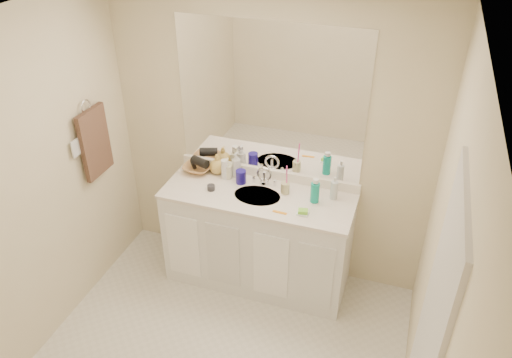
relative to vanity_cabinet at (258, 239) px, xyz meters
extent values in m
cube|color=white|center=(0.00, -1.02, 1.97)|extent=(2.60, 2.60, 0.02)
cube|color=beige|center=(0.00, 0.28, 0.77)|extent=(2.60, 0.02, 2.40)
cube|color=beige|center=(-1.30, -1.02, 0.77)|extent=(0.02, 2.60, 2.40)
cube|color=beige|center=(1.30, -1.02, 0.77)|extent=(0.02, 2.60, 2.40)
cube|color=white|center=(0.00, 0.00, 0.00)|extent=(1.50, 0.55, 0.85)
cube|color=white|center=(0.00, 0.00, 0.44)|extent=(1.52, 0.57, 0.03)
cube|color=white|center=(0.00, 0.26, 0.50)|extent=(1.52, 0.03, 0.08)
cylinder|color=beige|center=(0.00, -0.02, 0.44)|extent=(0.37, 0.37, 0.02)
cylinder|color=silver|center=(0.00, 0.16, 0.51)|extent=(0.02, 0.02, 0.11)
cube|color=white|center=(0.00, 0.27, 1.14)|extent=(1.48, 0.01, 1.20)
cylinder|color=navy|center=(-0.18, 0.11, 0.51)|extent=(0.10, 0.10, 0.11)
cylinder|color=#C1BA88|center=(0.19, 0.09, 0.50)|extent=(0.08, 0.08, 0.09)
cylinder|color=#FF43A7|center=(0.20, 0.09, 0.60)|extent=(0.02, 0.04, 0.21)
cylinder|color=#0D9E8A|center=(0.44, 0.05, 0.54)|extent=(0.08, 0.08, 0.16)
cylinder|color=silver|center=(0.57, 0.13, 0.53)|extent=(0.07, 0.07, 0.15)
cube|color=white|center=(0.40, -0.14, 0.46)|extent=(0.09, 0.07, 0.01)
cube|color=#82E136|center=(0.40, -0.14, 0.48)|extent=(0.08, 0.06, 0.03)
cube|color=orange|center=(0.23, -0.18, 0.46)|extent=(0.11, 0.03, 0.00)
cylinder|color=#2B2A30|center=(-0.37, -0.06, 0.48)|extent=(0.08, 0.08, 0.04)
cylinder|color=white|center=(-0.34, 0.14, 0.54)|extent=(0.07, 0.07, 0.17)
imported|color=silver|center=(-0.26, 0.20, 0.56)|extent=(0.09, 0.09, 0.22)
imported|color=beige|center=(-0.32, 0.16, 0.54)|extent=(0.08, 0.08, 0.17)
imported|color=gold|center=(-0.42, 0.20, 0.54)|extent=(0.14, 0.14, 0.17)
imported|color=#B78049|center=(-0.59, 0.17, 0.48)|extent=(0.25, 0.25, 0.06)
cylinder|color=black|center=(-0.57, 0.17, 0.54)|extent=(0.17, 0.12, 0.08)
torus|color=silver|center=(-1.27, -0.25, 1.12)|extent=(0.01, 0.11, 0.11)
cube|color=#30211A|center=(-1.25, -0.25, 0.82)|extent=(0.04, 0.32, 0.55)
cube|color=silver|center=(-1.27, -0.45, 0.88)|extent=(0.01, 0.08, 0.13)
camera|label=1|loc=(1.03, -3.08, 2.64)|focal=35.00mm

